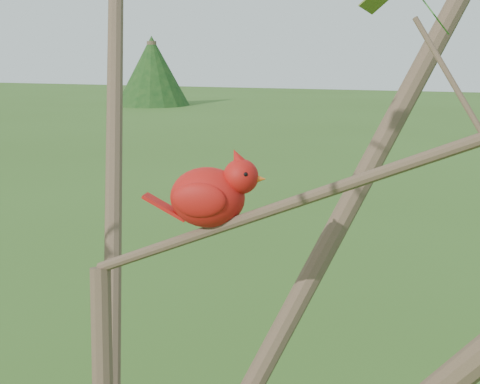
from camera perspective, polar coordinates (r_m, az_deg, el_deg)
The scene contains 2 objects.
crabapple_tree at distance 1.07m, azimuth -11.21°, elevation 0.73°, with size 2.35×2.05×2.95m.
cardinal at distance 1.11m, azimuth -2.21°, elevation -0.18°, with size 0.19×0.11×0.13m.
Camera 1 is at (0.59, -0.92, 2.31)m, focal length 55.00 mm.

